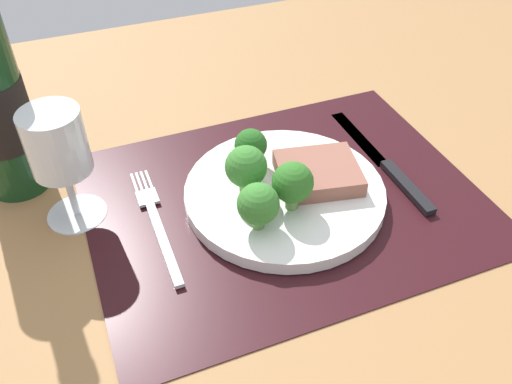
# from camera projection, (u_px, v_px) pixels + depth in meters

# --- Properties ---
(ground_plane) EXTENTS (1.40, 1.10, 0.03)m
(ground_plane) POSITION_uv_depth(u_px,v_px,m) (284.00, 209.00, 0.65)
(ground_plane) COLOR #996D42
(placemat) EXTENTS (0.46, 0.36, 0.00)m
(placemat) POSITION_uv_depth(u_px,v_px,m) (284.00, 199.00, 0.64)
(placemat) COLOR black
(placemat) RESTS_ON ground_plane
(plate) EXTENTS (0.24, 0.24, 0.02)m
(plate) POSITION_uv_depth(u_px,v_px,m) (284.00, 193.00, 0.64)
(plate) COLOR white
(plate) RESTS_ON placemat
(steak) EXTENTS (0.11, 0.10, 0.02)m
(steak) POSITION_uv_depth(u_px,v_px,m) (317.00, 171.00, 0.64)
(steak) COLOR #8C5647
(steak) RESTS_ON plate
(broccoli_center) EXTENTS (0.04, 0.04, 0.05)m
(broccoli_center) POSITION_uv_depth(u_px,v_px,m) (251.00, 146.00, 0.64)
(broccoli_center) COLOR #6B994C
(broccoli_center) RESTS_ON plate
(broccoli_near_steak) EXTENTS (0.05, 0.05, 0.06)m
(broccoli_near_steak) POSITION_uv_depth(u_px,v_px,m) (258.00, 204.00, 0.56)
(broccoli_near_steak) COLOR #5B8942
(broccoli_near_steak) RESTS_ON plate
(broccoli_near_fork) EXTENTS (0.05, 0.05, 0.06)m
(broccoli_near_fork) POSITION_uv_depth(u_px,v_px,m) (293.00, 183.00, 0.58)
(broccoli_near_fork) COLOR #6B994C
(broccoli_near_fork) RESTS_ON plate
(broccoli_front_edge) EXTENTS (0.05, 0.05, 0.06)m
(broccoli_front_edge) POSITION_uv_depth(u_px,v_px,m) (246.00, 167.00, 0.60)
(broccoli_front_edge) COLOR #6B994C
(broccoli_front_edge) RESTS_ON plate
(fork) EXTENTS (0.02, 0.19, 0.01)m
(fork) POSITION_uv_depth(u_px,v_px,m) (156.00, 222.00, 0.61)
(fork) COLOR silver
(fork) RESTS_ON placemat
(knife) EXTENTS (0.02, 0.23, 0.01)m
(knife) POSITION_uv_depth(u_px,v_px,m) (387.00, 166.00, 0.68)
(knife) COLOR black
(knife) RESTS_ON placemat
(wine_glass) EXTENTS (0.07, 0.07, 0.14)m
(wine_glass) POSITION_uv_depth(u_px,v_px,m) (58.00, 150.00, 0.56)
(wine_glass) COLOR silver
(wine_glass) RESTS_ON ground_plane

